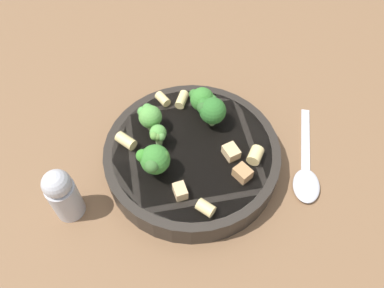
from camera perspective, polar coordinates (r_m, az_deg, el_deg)
name	(u,v)px	position (r m, az deg, el deg)	size (l,w,h in m)	color
ground_plane	(192,164)	(0.53, 0.00, -3.03)	(2.00, 2.00, 0.00)	brown
pasta_bowl	(192,155)	(0.51, 0.00, -1.70)	(0.24, 0.24, 0.04)	#28231E
broccoli_floret_0	(150,116)	(0.51, -6.48, 4.23)	(0.03, 0.03, 0.04)	#9EC175
broccoli_floret_1	(202,99)	(0.53, 1.58, 6.81)	(0.04, 0.03, 0.04)	#84AD60
broccoli_floret_2	(158,135)	(0.49, -5.23, 1.41)	(0.02, 0.02, 0.03)	#84AD60
broccoli_floret_3	(211,110)	(0.51, 2.86, 5.18)	(0.04, 0.04, 0.05)	#93B766
broccoli_floret_4	(154,160)	(0.46, -5.76, -2.38)	(0.04, 0.04, 0.05)	#84AD60
rigatoni_0	(206,208)	(0.45, 2.09, -9.69)	(0.01, 0.01, 0.02)	#E0C67F
rigatoni_1	(255,156)	(0.49, 9.60, -1.86)	(0.02, 0.02, 0.02)	#E0C67F
rigatoni_2	(182,100)	(0.55, -1.55, 6.78)	(0.01, 0.01, 0.03)	#E0C67F
rigatoni_3	(126,141)	(0.51, -10.03, 0.48)	(0.02, 0.02, 0.03)	#E0C67F
rigatoni_4	(163,99)	(0.55, -4.48, 6.84)	(0.01, 0.01, 0.02)	#E0C67F
chicken_chunk_0	(231,153)	(0.49, 5.95, -1.38)	(0.02, 0.02, 0.01)	tan
chicken_chunk_1	(243,173)	(0.47, 7.71, -4.42)	(0.02, 0.02, 0.02)	#A87A4C
chicken_chunk_2	(177,191)	(0.46, -2.23, -7.12)	(0.02, 0.01, 0.01)	tan
pepper_shaker	(63,194)	(0.48, -19.13, -7.23)	(0.04, 0.04, 0.08)	#B2B2B7
spoon	(306,172)	(0.54, 16.99, -4.15)	(0.04, 0.17, 0.01)	silver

